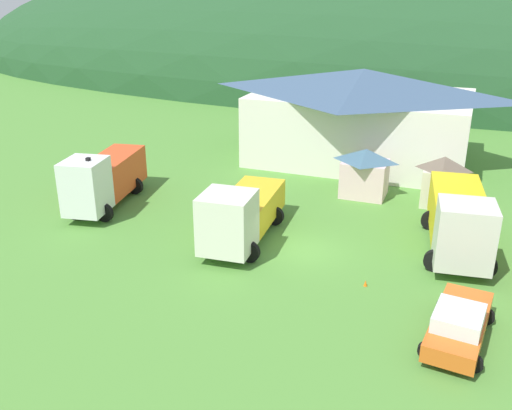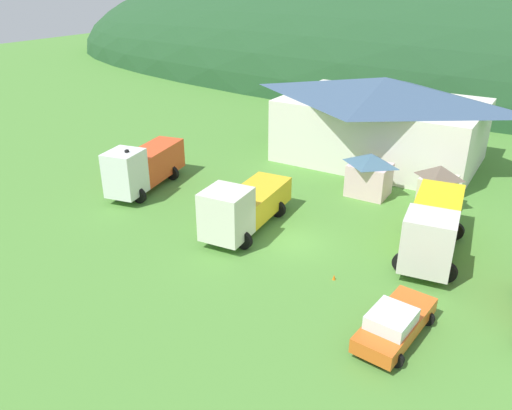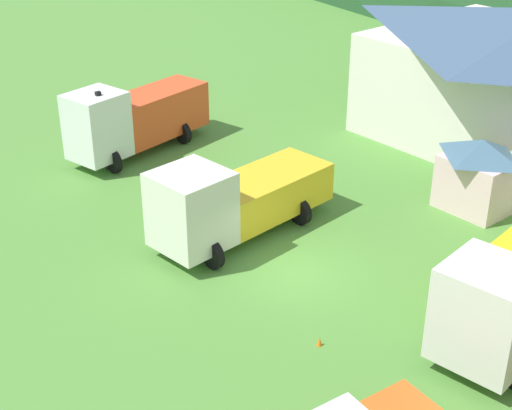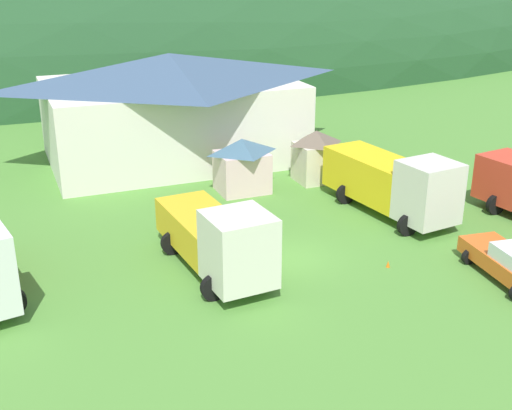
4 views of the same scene
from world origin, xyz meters
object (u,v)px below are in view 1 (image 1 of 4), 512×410
Objects in this scene: play_shed_pink at (365,172)px; flatbed_truck_yellow at (459,218)px; traffic_light_west at (91,182)px; heavy_rig_white at (103,178)px; traffic_cone_near_pickup at (365,286)px; play_shed_cream at (442,180)px; depot_building at (361,114)px; heavy_rig_striped at (241,213)px; service_pickup_orange at (459,324)px.

flatbed_truck_yellow is at bearing -46.50° from play_shed_pink.
play_shed_pink is 17.05m from traffic_light_west.
heavy_rig_white reaches higher than traffic_cone_near_pickup.
flatbed_truck_yellow is at bearing -78.89° from play_shed_cream.
heavy_rig_white is at bearing 109.41° from traffic_light_west.
heavy_rig_white is (-19.39, -7.84, 0.23)m from play_shed_cream.
depot_building reaches higher than traffic_light_west.
depot_building reaches higher than heavy_rig_white.
heavy_rig_striped is 9.15m from traffic_light_west.
traffic_cone_near_pickup is at bearing 68.16° from heavy_rig_striped.
play_shed_cream reaches higher than service_pickup_orange.
heavy_rig_striped is 12.50m from service_pickup_orange.
service_pickup_orange is 5.19m from traffic_cone_near_pickup.
flatbed_truck_yellow is (8.06, -14.30, -1.80)m from depot_building.
depot_building is 28.37× the size of traffic_cone_near_pickup.
play_shed_cream is 13.51m from heavy_rig_striped.
traffic_cone_near_pickup is at bearing -41.41° from flatbed_truck_yellow.
flatbed_truck_yellow is at bearing -60.61° from depot_building.
heavy_rig_white is (-12.60, -15.67, -1.77)m from depot_building.
depot_building is 17.75m from heavy_rig_striped.
heavy_rig_striped reaches higher than traffic_cone_near_pickup.
play_shed_cream is at bearing -49.10° from depot_building.
traffic_light_west is (-11.84, -17.85, -1.24)m from depot_building.
heavy_rig_white is (-14.59, -7.76, 0.23)m from play_shed_pink.
play_shed_pink is 5.24× the size of traffic_cone_near_pickup.
depot_building reaches higher than heavy_rig_striped.
flatbed_truck_yellow is at bearing 10.12° from traffic_light_west.
play_shed_pink reaches higher than play_shed_cream.
play_shed_cream is 1.00× the size of play_shed_pink.
play_shed_pink is at bearing -75.88° from depot_building.
traffic_cone_near_pickup is (7.17, -2.23, -1.68)m from heavy_rig_striped.
play_shed_cream is 4.80m from play_shed_pink.
heavy_rig_white is 17.60m from traffic_cone_near_pickup.
service_pickup_orange is at bearing -83.08° from play_shed_cream.
heavy_rig_white reaches higher than play_shed_cream.
flatbed_truck_yellow is (10.79, 3.12, 0.15)m from heavy_rig_striped.
service_pickup_orange is 8.69× the size of traffic_cone_near_pickup.
play_shed_cream is at bearing 101.23° from heavy_rig_white.
flatbed_truck_yellow is (6.07, -6.39, 0.20)m from play_shed_pink.
service_pickup_orange is at bearing -65.91° from play_shed_pink.
traffic_light_west is at bearing 8.63° from heavy_rig_white.
heavy_rig_white is 2.09× the size of traffic_light_west.
heavy_rig_striped is at bearing 2.68° from traffic_light_west.
depot_building is 8.40m from play_shed_pink.
flatbed_truck_yellow reaches higher than service_pickup_orange.
play_shed_cream is at bearing 28.27° from traffic_light_west.
heavy_rig_white is at bearing -104.65° from heavy_rig_striped.
heavy_rig_white is 10.03m from heavy_rig_striped.
traffic_cone_near_pickup is at bearing -6.31° from traffic_light_west.
play_shed_cream is at bearing 78.78° from traffic_cone_near_pickup.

